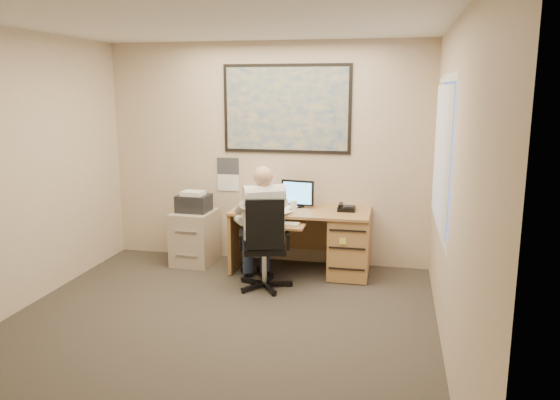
% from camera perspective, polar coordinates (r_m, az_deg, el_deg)
% --- Properties ---
extents(room_shell, '(4.00, 4.50, 2.70)m').
position_cam_1_polar(room_shell, '(4.60, -7.87, 1.58)').
color(room_shell, '#352F29').
rests_on(room_shell, ground).
extents(desk, '(1.60, 0.97, 1.07)m').
position_cam_1_polar(desk, '(6.43, 5.13, -3.81)').
color(desk, '#AA7B49').
rests_on(desk, ground).
extents(world_map, '(1.56, 0.03, 1.06)m').
position_cam_1_polar(world_map, '(6.63, 0.68, 9.49)').
color(world_map, '#1E4C93').
rests_on(world_map, room_shell).
extents(wall_calendar, '(0.28, 0.01, 0.42)m').
position_cam_1_polar(wall_calendar, '(6.90, -5.45, 2.68)').
color(wall_calendar, white).
rests_on(wall_calendar, room_shell).
extents(window_blinds, '(0.06, 1.40, 1.30)m').
position_cam_1_polar(window_blinds, '(5.11, 16.67, 4.46)').
color(window_blinds, silver).
rests_on(window_blinds, room_shell).
extents(filing_cabinet, '(0.49, 0.58, 0.91)m').
position_cam_1_polar(filing_cabinet, '(6.86, -8.89, -3.36)').
color(filing_cabinet, '#B1A28F').
rests_on(filing_cabinet, ground).
extents(office_chair, '(0.76, 0.76, 1.03)m').
position_cam_1_polar(office_chair, '(5.93, -1.88, -6.50)').
color(office_chair, black).
rests_on(office_chair, ground).
extents(person, '(0.87, 0.98, 1.34)m').
position_cam_1_polar(person, '(5.90, -1.60, -2.89)').
color(person, silver).
rests_on(person, office_chair).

